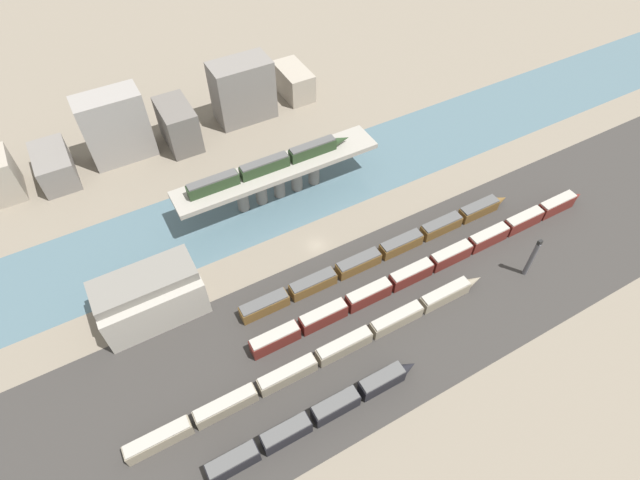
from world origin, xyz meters
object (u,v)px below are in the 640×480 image
object	(u,v)px
train_yard_near	(317,417)
train_yard_outer	(385,251)
warehouse_building	(150,295)
train_on_bridge	(270,164)
signal_tower	(532,258)
train_yard_far	(435,263)
train_yard_mid	(323,357)

from	to	relation	value
train_yard_near	train_yard_outer	world-z (taller)	train_yard_near
train_yard_outer	warehouse_building	bearing A→B (deg)	167.54
train_on_bridge	train_yard_outer	world-z (taller)	train_on_bridge
signal_tower	train_yard_far	bearing A→B (deg)	147.01
warehouse_building	train_on_bridge	bearing A→B (deg)	27.15
warehouse_building	train_yard_outer	bearing A→B (deg)	-12.46
train_yard_far	train_on_bridge	bearing A→B (deg)	119.66
train_on_bridge	warehouse_building	size ratio (longest dim) A/B	2.07
train_yard_far	signal_tower	size ratio (longest dim) A/B	8.05
train_on_bridge	signal_tower	bearing A→B (deg)	-51.84
train_on_bridge	train_yard_far	size ratio (longest dim) A/B	0.47
train_yard_outer	warehouse_building	world-z (taller)	warehouse_building
train_yard_mid	warehouse_building	bearing A→B (deg)	132.56
train_yard_mid	train_yard_far	bearing A→B (deg)	13.14
train_yard_mid	signal_tower	size ratio (longest dim) A/B	6.94
train_yard_mid	warehouse_building	xyz separation A→B (m)	(-26.15, 28.48, 4.00)
train_yard_near	train_yard_outer	distance (m)	43.10
train_yard_outer	warehouse_building	distance (m)	54.17
train_yard_mid	warehouse_building	distance (m)	38.87
train_yard_far	warehouse_building	size ratio (longest dim) A/B	4.39
train_yard_mid	train_yard_near	bearing A→B (deg)	-124.38
warehouse_building	signal_tower	world-z (taller)	warehouse_building
train_yard_mid	train_yard_outer	size ratio (longest dim) A/B	1.08
train_on_bridge	warehouse_building	bearing A→B (deg)	-152.85
train_on_bridge	train_yard_far	xyz separation A→B (m)	(22.71, -39.88, -9.43)
train_yard_mid	signal_tower	distance (m)	52.37
warehouse_building	train_yard_near	bearing A→B (deg)	-63.63
train_on_bridge	train_yard_far	distance (m)	46.85
train_yard_mid	train_yard_far	size ratio (longest dim) A/B	0.86
train_on_bridge	train_yard_outer	distance (m)	35.81
train_on_bridge	train_yard_outer	bearing A→B (deg)	-64.55
train_on_bridge	train_yard_outer	xyz separation A→B (m)	(14.81, -31.11, -9.75)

